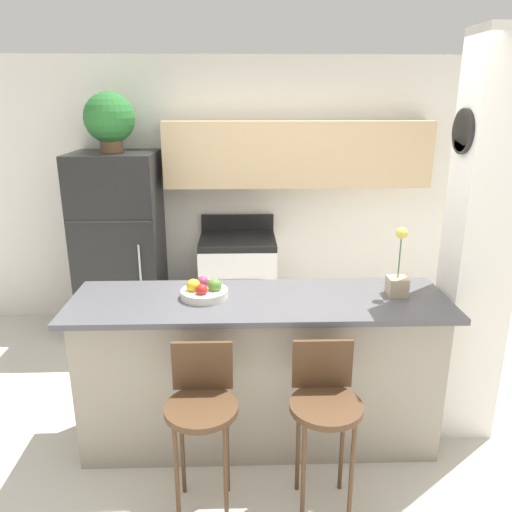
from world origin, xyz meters
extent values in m
plane|color=beige|center=(0.00, 0.00, 0.00)|extent=(14.00, 14.00, 0.00)
cube|color=white|center=(0.00, 2.06, 1.27)|extent=(5.60, 0.06, 2.55)
cube|color=tan|center=(0.42, 1.87, 1.67)|extent=(2.46, 0.32, 0.60)
cube|color=silver|center=(-0.14, 1.89, 1.57)|extent=(0.65, 0.28, 0.12)
cube|color=white|center=(1.37, 0.09, 1.27)|extent=(0.36, 0.32, 2.55)
cylinder|color=black|center=(1.18, 0.09, 1.98)|extent=(0.02, 0.26, 0.26)
cylinder|color=white|center=(1.17, 0.09, 1.98)|extent=(0.01, 0.23, 0.23)
cube|color=gray|center=(0.00, 0.00, 0.48)|extent=(2.20, 0.56, 0.96)
cube|color=#4C4C51|center=(0.00, 0.00, 0.98)|extent=(2.32, 0.68, 0.03)
cube|color=black|center=(-1.24, 1.67, 0.58)|extent=(0.75, 0.66, 1.16)
cube|color=black|center=(-1.24, 1.67, 1.44)|extent=(0.75, 0.66, 0.55)
cube|color=#333333|center=(-1.24, 1.34, 1.16)|extent=(0.71, 0.01, 0.01)
cylinder|color=#B2B2B7|center=(-1.00, 1.33, 0.64)|extent=(0.02, 0.02, 0.64)
cube|color=white|center=(-0.14, 1.71, 0.43)|extent=(0.71, 0.61, 0.85)
cube|color=black|center=(-0.14, 1.71, 0.88)|extent=(0.71, 0.61, 0.06)
cube|color=black|center=(-0.14, 1.99, 0.99)|extent=(0.71, 0.04, 0.16)
cube|color=black|center=(-0.14, 1.40, 0.47)|extent=(0.43, 0.01, 0.27)
cylinder|color=#4C331E|center=(-0.32, -0.61, 0.64)|extent=(0.38, 0.38, 0.03)
cube|color=#4C331E|center=(-0.32, -0.44, 0.79)|extent=(0.33, 0.02, 0.28)
cylinder|color=#4C331E|center=(-0.45, -0.73, 0.31)|extent=(0.02, 0.02, 0.62)
cylinder|color=#4C331E|center=(-0.20, -0.73, 0.31)|extent=(0.02, 0.02, 0.62)
cylinder|color=#4C331E|center=(-0.45, -0.48, 0.31)|extent=(0.02, 0.02, 0.62)
cylinder|color=#4C331E|center=(-0.20, -0.48, 0.31)|extent=(0.02, 0.02, 0.62)
cylinder|color=#4C331E|center=(0.32, -0.61, 0.64)|extent=(0.38, 0.38, 0.03)
cube|color=#4C331E|center=(0.32, -0.44, 0.79)|extent=(0.33, 0.02, 0.28)
cylinder|color=#4C331E|center=(0.20, -0.73, 0.31)|extent=(0.02, 0.02, 0.62)
cylinder|color=#4C331E|center=(0.45, -0.73, 0.31)|extent=(0.02, 0.02, 0.62)
cylinder|color=#4C331E|center=(0.20, -0.48, 0.31)|extent=(0.02, 0.02, 0.62)
cylinder|color=#4C331E|center=(0.45, -0.48, 0.31)|extent=(0.02, 0.02, 0.62)
cylinder|color=brown|center=(-1.24, 1.67, 1.78)|extent=(0.20, 0.20, 0.13)
sphere|color=#286B2D|center=(-1.24, 1.67, 2.00)|extent=(0.44, 0.44, 0.44)
cube|color=tan|center=(0.86, 0.04, 1.05)|extent=(0.12, 0.12, 0.11)
cylinder|color=#386633|center=(0.86, 0.04, 1.24)|extent=(0.01, 0.01, 0.26)
sphere|color=#DBCC4C|center=(0.86, 0.04, 1.39)|extent=(0.07, 0.07, 0.07)
cylinder|color=silver|center=(-0.34, 0.03, 1.02)|extent=(0.29, 0.29, 0.05)
sphere|color=#4C7F2D|center=(-0.27, 0.03, 1.07)|extent=(0.09, 0.09, 0.09)
sphere|color=#7A2D56|center=(-0.35, 0.10, 1.07)|extent=(0.08, 0.08, 0.08)
sphere|color=gold|center=(-0.40, 0.03, 1.07)|extent=(0.09, 0.09, 0.09)
sphere|color=red|center=(-0.35, -0.03, 1.07)|extent=(0.07, 0.07, 0.07)
cylinder|color=black|center=(-0.64, 1.44, 0.19)|extent=(0.28, 0.28, 0.38)
camera|label=1|loc=(-0.11, -2.83, 2.16)|focal=35.00mm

